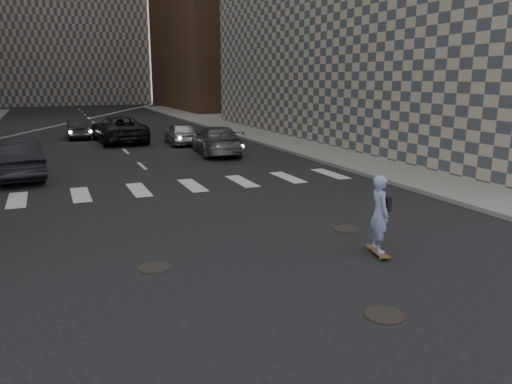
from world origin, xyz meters
TOP-DOWN VIEW (x-y plane):
  - ground at (0.00, 0.00)m, footprint 160.00×160.00m
  - sidewalk_right at (14.50, 20.00)m, footprint 13.00×80.00m
  - manhole_a at (1.20, -2.50)m, footprint 0.70×0.70m
  - manhole_b at (-2.00, 1.20)m, footprint 0.70×0.70m
  - manhole_c at (3.30, 2.00)m, footprint 0.70×0.70m
  - skateboarder at (2.90, 0.04)m, footprint 0.55×0.96m
  - traffic_car_a at (-5.15, 13.00)m, footprint 2.32×5.02m
  - traffic_car_b at (4.33, 16.17)m, footprint 2.66×5.29m
  - traffic_car_c at (0.24, 23.20)m, footprint 3.04×6.02m
  - traffic_car_d at (3.55, 20.73)m, footprint 1.90×4.10m
  - traffic_car_e at (-1.99, 26.34)m, footprint 1.39×3.91m

SIDE VIEW (x-z plane):
  - ground at x=0.00m, z-range 0.00..0.00m
  - manhole_a at x=1.20m, z-range 0.00..0.02m
  - manhole_b at x=-2.00m, z-range 0.00..0.02m
  - manhole_c at x=3.30m, z-range 0.00..0.02m
  - sidewalk_right at x=14.50m, z-range 0.00..0.15m
  - traffic_car_e at x=-1.99m, z-range 0.00..1.29m
  - traffic_car_d at x=3.55m, z-range 0.00..1.36m
  - traffic_car_b at x=4.33m, z-range 0.00..1.47m
  - traffic_car_a at x=-5.15m, z-range 0.00..1.59m
  - traffic_car_c at x=0.24m, z-range 0.00..1.63m
  - skateboarder at x=2.90m, z-range 0.04..1.90m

